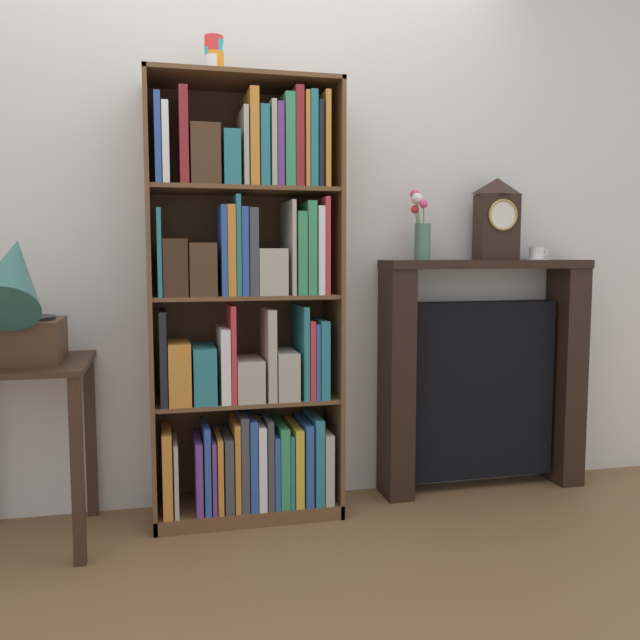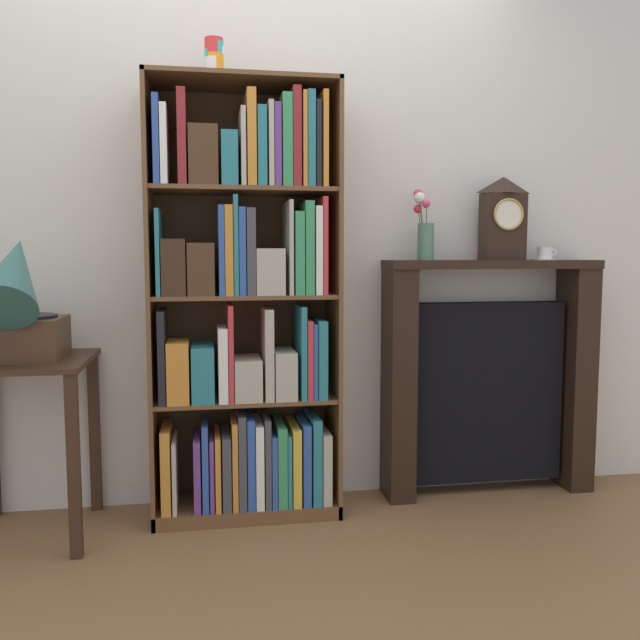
{
  "view_description": "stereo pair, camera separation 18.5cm",
  "coord_description": "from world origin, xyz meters",
  "px_view_note": "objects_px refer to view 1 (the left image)",
  "views": [
    {
      "loc": [
        -0.35,
        -2.75,
        1.15
      ],
      "look_at": [
        0.33,
        0.13,
        0.86
      ],
      "focal_mm": 37.71,
      "sensor_mm": 36.0,
      "label": 1
    },
    {
      "loc": [
        -0.17,
        -2.79,
        1.15
      ],
      "look_at": [
        0.33,
        0.13,
        0.86
      ],
      "focal_mm": 37.71,
      "sensor_mm": 36.0,
      "label": 2
    }
  ],
  "objects_px": {
    "cup_stack": "(214,58)",
    "side_table_left": "(25,408)",
    "mantel_clock": "(497,219)",
    "gramophone": "(17,304)",
    "fireplace_mantel": "(482,377)",
    "flower_vase": "(421,231)",
    "teacup_with_saucer": "(537,254)",
    "bookshelf": "(249,319)"
  },
  "relations": [
    {
      "from": "gramophone",
      "to": "mantel_clock",
      "type": "relative_size",
      "value": 1.44
    },
    {
      "from": "side_table_left",
      "to": "mantel_clock",
      "type": "height_order",
      "value": "mantel_clock"
    },
    {
      "from": "bookshelf",
      "to": "cup_stack",
      "type": "xyz_separation_m",
      "value": [
        -0.13,
        0.03,
        1.09
      ]
    },
    {
      "from": "side_table_left",
      "to": "mantel_clock",
      "type": "distance_m",
      "value": 2.24
    },
    {
      "from": "mantel_clock",
      "to": "cup_stack",
      "type": "bearing_deg",
      "value": -178.31
    },
    {
      "from": "bookshelf",
      "to": "fireplace_mantel",
      "type": "relative_size",
      "value": 1.67
    },
    {
      "from": "cup_stack",
      "to": "flower_vase",
      "type": "bearing_deg",
      "value": 2.37
    },
    {
      "from": "bookshelf",
      "to": "cup_stack",
      "type": "relative_size",
      "value": 10.98
    },
    {
      "from": "cup_stack",
      "to": "gramophone",
      "type": "xyz_separation_m",
      "value": [
        -0.77,
        -0.19,
        -1.0
      ]
    },
    {
      "from": "gramophone",
      "to": "teacup_with_saucer",
      "type": "relative_size",
      "value": 4.49
    },
    {
      "from": "cup_stack",
      "to": "side_table_left",
      "type": "distance_m",
      "value": 1.61
    },
    {
      "from": "side_table_left",
      "to": "flower_vase",
      "type": "xyz_separation_m",
      "value": [
        1.71,
        0.16,
        0.71
      ]
    },
    {
      "from": "cup_stack",
      "to": "side_table_left",
      "type": "bearing_deg",
      "value": -170.99
    },
    {
      "from": "mantel_clock",
      "to": "side_table_left",
      "type": "bearing_deg",
      "value": -175.61
    },
    {
      "from": "flower_vase",
      "to": "teacup_with_saucer",
      "type": "relative_size",
      "value": 2.65
    },
    {
      "from": "fireplace_mantel",
      "to": "teacup_with_saucer",
      "type": "bearing_deg",
      "value": -3.96
    },
    {
      "from": "teacup_with_saucer",
      "to": "bookshelf",
      "type": "bearing_deg",
      "value": -176.98
    },
    {
      "from": "cup_stack",
      "to": "mantel_clock",
      "type": "height_order",
      "value": "cup_stack"
    },
    {
      "from": "gramophone",
      "to": "fireplace_mantel",
      "type": "bearing_deg",
      "value": 7.06
    },
    {
      "from": "bookshelf",
      "to": "teacup_with_saucer",
      "type": "bearing_deg",
      "value": 3.02
    },
    {
      "from": "side_table_left",
      "to": "teacup_with_saucer",
      "type": "height_order",
      "value": "teacup_with_saucer"
    },
    {
      "from": "bookshelf",
      "to": "cup_stack",
      "type": "bearing_deg",
      "value": 165.54
    },
    {
      "from": "side_table_left",
      "to": "gramophone",
      "type": "relative_size",
      "value": 1.31
    },
    {
      "from": "cup_stack",
      "to": "fireplace_mantel",
      "type": "bearing_deg",
      "value": 2.7
    },
    {
      "from": "side_table_left",
      "to": "flower_vase",
      "type": "height_order",
      "value": "flower_vase"
    },
    {
      "from": "bookshelf",
      "to": "mantel_clock",
      "type": "xyz_separation_m",
      "value": [
        1.2,
        0.07,
        0.45
      ]
    },
    {
      "from": "bookshelf",
      "to": "flower_vase",
      "type": "xyz_separation_m",
      "value": [
        0.81,
        0.07,
        0.39
      ]
    },
    {
      "from": "bookshelf",
      "to": "cup_stack",
      "type": "height_order",
      "value": "cup_stack"
    },
    {
      "from": "cup_stack",
      "to": "teacup_with_saucer",
      "type": "distance_m",
      "value": 1.75
    },
    {
      "from": "flower_vase",
      "to": "teacup_with_saucer",
      "type": "height_order",
      "value": "flower_vase"
    },
    {
      "from": "gramophone",
      "to": "mantel_clock",
      "type": "bearing_deg",
      "value": 6.33
    },
    {
      "from": "side_table_left",
      "to": "mantel_clock",
      "type": "xyz_separation_m",
      "value": [
        2.09,
        0.16,
        0.77
      ]
    },
    {
      "from": "bookshelf",
      "to": "cup_stack",
      "type": "distance_m",
      "value": 1.1
    },
    {
      "from": "gramophone",
      "to": "side_table_left",
      "type": "bearing_deg",
      "value": 90.0
    },
    {
      "from": "teacup_with_saucer",
      "to": "cup_stack",
      "type": "bearing_deg",
      "value": -178.45
    },
    {
      "from": "teacup_with_saucer",
      "to": "mantel_clock",
      "type": "bearing_deg",
      "value": -179.32
    },
    {
      "from": "mantel_clock",
      "to": "gramophone",
      "type": "bearing_deg",
      "value": -173.67
    },
    {
      "from": "fireplace_mantel",
      "to": "flower_vase",
      "type": "xyz_separation_m",
      "value": [
        -0.34,
        -0.02,
        0.7
      ]
    },
    {
      "from": "bookshelf",
      "to": "mantel_clock",
      "type": "height_order",
      "value": "bookshelf"
    },
    {
      "from": "cup_stack",
      "to": "gramophone",
      "type": "distance_m",
      "value": 1.27
    },
    {
      "from": "mantel_clock",
      "to": "fireplace_mantel",
      "type": "bearing_deg",
      "value": 156.39
    },
    {
      "from": "side_table_left",
      "to": "teacup_with_saucer",
      "type": "distance_m",
      "value": 2.39
    }
  ]
}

